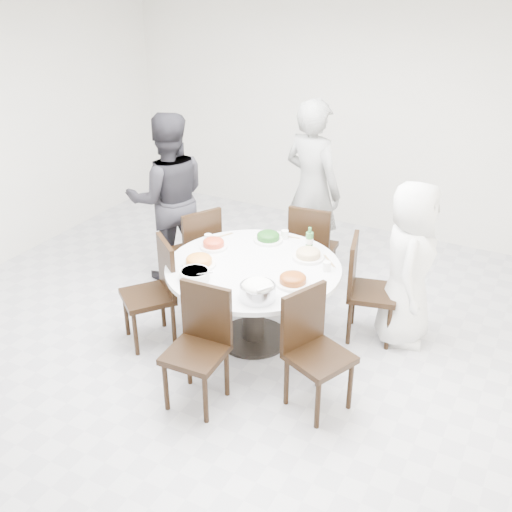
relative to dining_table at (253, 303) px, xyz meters
The scene contains 23 objects.
floor 0.44m from the dining_table, 150.14° to the right, with size 6.00×6.00×0.01m, color silver.
ceiling 2.44m from the dining_table, 150.14° to the right, with size 6.00×6.00×0.01m, color white.
wall_back 3.07m from the dining_table, 94.06° to the left, with size 6.00×0.01×2.80m, color white.
dining_table is the anchor object (origin of this frame).
chair_ne 1.06m from the dining_table, 30.95° to the left, with size 0.42×0.42×0.95m, color black.
chair_n 1.13m from the dining_table, 85.34° to the left, with size 0.42×0.42×0.95m, color black.
chair_nw 1.05m from the dining_table, 152.82° to the left, with size 0.42×0.42×0.95m, color black.
chair_sw 0.93m from the dining_table, 151.28° to the right, with size 0.42×0.42×0.95m, color black.
chair_s 0.96m from the dining_table, 88.89° to the right, with size 0.42×0.42×0.95m, color black.
chair_se 1.03m from the dining_table, 33.09° to the right, with size 0.42×0.42×0.95m, color black.
diner_right 1.38m from the dining_table, 29.17° to the left, with size 0.73×0.47×1.49m, color white.
diner_middle 1.55m from the dining_table, 93.16° to the left, with size 0.69×0.45×1.89m, color black.
diner_left 1.58m from the dining_table, 153.63° to the left, with size 0.86×0.67×1.77m, color black.
dish_greens 0.65m from the dining_table, 102.32° to the left, with size 0.27×0.27×0.07m, color white.
dish_pale 0.64m from the dining_table, 43.48° to the left, with size 0.27×0.27×0.07m, color white.
dish_orange 0.64m from the dining_table, 164.11° to the left, with size 0.24×0.24×0.07m, color white.
dish_redbrown 0.61m from the dining_table, 17.45° to the right, with size 0.28×0.28×0.07m, color white.
dish_tofu 0.62m from the dining_table, 152.40° to the right, with size 0.29×0.29×0.07m, color white.
rice_bowl 0.70m from the dining_table, 58.28° to the right, with size 0.28×0.28×0.12m, color silver.
soup_bowl 0.67m from the dining_table, 126.18° to the right, with size 0.25×0.25×0.08m, color white.
beverage_bottle 0.75m from the dining_table, 57.87° to the left, with size 0.07×0.07×0.23m, color #2C7033.
tea_cups 0.77m from the dining_table, 87.83° to the left, with size 0.07×0.07×0.08m, color white.
chopsticks 0.76m from the dining_table, 91.30° to the left, with size 0.24×0.04×0.01m, color tan, non-canonical shape.
Camera 1 is at (2.34, -3.85, 3.12)m, focal length 42.00 mm.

